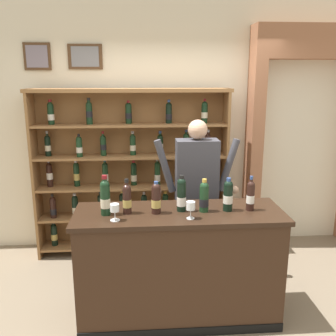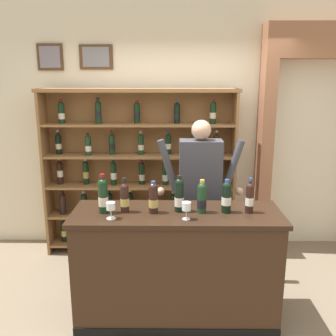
{
  "view_description": "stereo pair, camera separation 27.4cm",
  "coord_description": "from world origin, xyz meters",
  "px_view_note": "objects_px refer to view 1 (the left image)",
  "views": [
    {
      "loc": [
        -0.34,
        -2.94,
        2.11
      ],
      "look_at": [
        -0.1,
        0.24,
        1.31
      ],
      "focal_mm": 40.0,
      "sensor_mm": 36.0,
      "label": 1
    },
    {
      "loc": [
        -0.07,
        -2.95,
        2.11
      ],
      "look_at": [
        -0.1,
        0.24,
        1.31
      ],
      "focal_mm": 40.0,
      "sensor_mm": 36.0,
      "label": 2
    }
  ],
  "objects_px": {
    "shopkeeper": "(197,185)",
    "tasting_bottle_vin_santo": "(105,197)",
    "wine_glass_spare": "(115,209)",
    "tasting_bottle_chianti": "(127,198)",
    "tasting_bottle_brunello": "(181,195)",
    "wine_shelf": "(132,171)",
    "tasting_bottle_bianco": "(228,195)",
    "tasting_bottle_super_tuscan": "(204,197)",
    "tasting_bottle_riserva": "(251,195)",
    "tasting_bottle_rosso": "(156,198)",
    "tasting_counter": "(179,265)",
    "wine_glass_left": "(191,207)"
  },
  "relations": [
    {
      "from": "shopkeeper",
      "to": "tasting_bottle_riserva",
      "type": "distance_m",
      "value": 0.73
    },
    {
      "from": "tasting_bottle_vin_santo",
      "to": "tasting_bottle_chianti",
      "type": "height_order",
      "value": "tasting_bottle_vin_santo"
    },
    {
      "from": "tasting_bottle_super_tuscan",
      "to": "wine_glass_left",
      "type": "bearing_deg",
      "value": -130.48
    },
    {
      "from": "wine_glass_left",
      "to": "wine_glass_spare",
      "type": "xyz_separation_m",
      "value": [
        -0.6,
        0.01,
        -0.0
      ]
    },
    {
      "from": "tasting_bottle_super_tuscan",
      "to": "wine_glass_left",
      "type": "distance_m",
      "value": 0.21
    },
    {
      "from": "tasting_bottle_brunello",
      "to": "tasting_bottle_rosso",
      "type": "bearing_deg",
      "value": -170.11
    },
    {
      "from": "wine_shelf",
      "to": "tasting_bottle_rosso",
      "type": "height_order",
      "value": "wine_shelf"
    },
    {
      "from": "tasting_bottle_bianco",
      "to": "wine_glass_left",
      "type": "relative_size",
      "value": 2.0
    },
    {
      "from": "tasting_bottle_rosso",
      "to": "wine_glass_spare",
      "type": "height_order",
      "value": "tasting_bottle_rosso"
    },
    {
      "from": "tasting_bottle_rosso",
      "to": "tasting_bottle_bianco",
      "type": "bearing_deg",
      "value": 1.51
    },
    {
      "from": "shopkeeper",
      "to": "tasting_bottle_vin_santo",
      "type": "xyz_separation_m",
      "value": [
        -0.85,
        -0.64,
        0.1
      ]
    },
    {
      "from": "tasting_counter",
      "to": "tasting_bottle_bianco",
      "type": "relative_size",
      "value": 6.16
    },
    {
      "from": "wine_shelf",
      "to": "tasting_counter",
      "type": "xyz_separation_m",
      "value": [
        0.42,
        -1.34,
        -0.52
      ]
    },
    {
      "from": "shopkeeper",
      "to": "tasting_bottle_super_tuscan",
      "type": "relative_size",
      "value": 5.98
    },
    {
      "from": "tasting_counter",
      "to": "tasting_bottle_brunello",
      "type": "height_order",
      "value": "tasting_bottle_brunello"
    },
    {
      "from": "tasting_bottle_bianco",
      "to": "wine_glass_left",
      "type": "bearing_deg",
      "value": -154.51
    },
    {
      "from": "tasting_bottle_bianco",
      "to": "wine_glass_spare",
      "type": "xyz_separation_m",
      "value": [
        -0.94,
        -0.15,
        -0.04
      ]
    },
    {
      "from": "wine_glass_spare",
      "to": "tasting_bottle_chianti",
      "type": "bearing_deg",
      "value": 59.01
    },
    {
      "from": "tasting_bottle_vin_santo",
      "to": "tasting_bottle_riserva",
      "type": "distance_m",
      "value": 1.21
    },
    {
      "from": "tasting_bottle_bianco",
      "to": "wine_glass_spare",
      "type": "distance_m",
      "value": 0.95
    },
    {
      "from": "tasting_bottle_riserva",
      "to": "tasting_bottle_bianco",
      "type": "bearing_deg",
      "value": 178.59
    },
    {
      "from": "shopkeeper",
      "to": "wine_glass_left",
      "type": "bearing_deg",
      "value": -101.96
    },
    {
      "from": "wine_shelf",
      "to": "tasting_bottle_rosso",
      "type": "relative_size",
      "value": 8.32
    },
    {
      "from": "wine_shelf",
      "to": "tasting_bottle_super_tuscan",
      "type": "bearing_deg",
      "value": -64.98
    },
    {
      "from": "wine_shelf",
      "to": "wine_glass_spare",
      "type": "relative_size",
      "value": 16.57
    },
    {
      "from": "shopkeeper",
      "to": "tasting_bottle_vin_santo",
      "type": "height_order",
      "value": "shopkeeper"
    },
    {
      "from": "shopkeeper",
      "to": "tasting_bottle_chianti",
      "type": "xyz_separation_m",
      "value": [
        -0.67,
        -0.62,
        0.08
      ]
    },
    {
      "from": "wine_glass_spare",
      "to": "wine_glass_left",
      "type": "bearing_deg",
      "value": -0.61
    },
    {
      "from": "tasting_counter",
      "to": "tasting_bottle_vin_santo",
      "type": "height_order",
      "value": "tasting_bottle_vin_santo"
    },
    {
      "from": "tasting_bottle_rosso",
      "to": "tasting_bottle_riserva",
      "type": "bearing_deg",
      "value": 0.81
    },
    {
      "from": "wine_glass_spare",
      "to": "tasting_bottle_brunello",
      "type": "bearing_deg",
      "value": 17.87
    },
    {
      "from": "tasting_bottle_vin_santo",
      "to": "tasting_bottle_bianco",
      "type": "relative_size",
      "value": 1.17
    },
    {
      "from": "tasting_bottle_vin_santo",
      "to": "tasting_bottle_riserva",
      "type": "height_order",
      "value": "tasting_bottle_vin_santo"
    },
    {
      "from": "tasting_bottle_brunello",
      "to": "tasting_bottle_bianco",
      "type": "height_order",
      "value": "tasting_bottle_brunello"
    },
    {
      "from": "tasting_bottle_brunello",
      "to": "wine_glass_left",
      "type": "xyz_separation_m",
      "value": [
        0.05,
        -0.18,
        -0.04
      ]
    },
    {
      "from": "tasting_bottle_rosso",
      "to": "tasting_bottle_riserva",
      "type": "relative_size",
      "value": 0.91
    },
    {
      "from": "tasting_bottle_bianco",
      "to": "tasting_bottle_riserva",
      "type": "xyz_separation_m",
      "value": [
        0.19,
        -0.0,
        -0.0
      ]
    },
    {
      "from": "tasting_bottle_brunello",
      "to": "tasting_bottle_riserva",
      "type": "xyz_separation_m",
      "value": [
        0.58,
        -0.03,
        -0.01
      ]
    },
    {
      "from": "tasting_counter",
      "to": "shopkeeper",
      "type": "relative_size",
      "value": 1.04
    },
    {
      "from": "tasting_bottle_rosso",
      "to": "wine_shelf",
      "type": "bearing_deg",
      "value": 99.59
    },
    {
      "from": "wine_shelf",
      "to": "tasting_counter",
      "type": "distance_m",
      "value": 1.5
    },
    {
      "from": "wine_glass_left",
      "to": "tasting_bottle_vin_santo",
      "type": "bearing_deg",
      "value": 168.26
    },
    {
      "from": "tasting_bottle_rosso",
      "to": "tasting_bottle_riserva",
      "type": "distance_m",
      "value": 0.79
    },
    {
      "from": "tasting_counter",
      "to": "tasting_bottle_riserva",
      "type": "xyz_separation_m",
      "value": [
        0.6,
        -0.01,
        0.63
      ]
    },
    {
      "from": "tasting_bottle_riserva",
      "to": "wine_glass_spare",
      "type": "height_order",
      "value": "tasting_bottle_riserva"
    },
    {
      "from": "tasting_bottle_vin_santo",
      "to": "tasting_bottle_brunello",
      "type": "relative_size",
      "value": 1.07
    },
    {
      "from": "wine_glass_spare",
      "to": "shopkeeper",
      "type": "bearing_deg",
      "value": 45.43
    },
    {
      "from": "wine_shelf",
      "to": "tasting_bottle_bianco",
      "type": "xyz_separation_m",
      "value": [
        0.83,
        -1.35,
        0.12
      ]
    },
    {
      "from": "tasting_counter",
      "to": "tasting_bottle_chianti",
      "type": "distance_m",
      "value": 0.76
    },
    {
      "from": "tasting_bottle_brunello",
      "to": "tasting_bottle_super_tuscan",
      "type": "xyz_separation_m",
      "value": [
        0.19,
        -0.03,
        -0.01
      ]
    }
  ]
}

